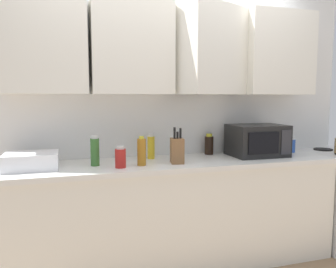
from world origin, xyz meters
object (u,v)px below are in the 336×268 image
at_px(dish_rack, 32,161).
at_px(bottle_amber_vinegar, 142,152).
at_px(bottle_blue_cleaner, 291,145).
at_px(microwave, 257,140).
at_px(knife_block, 177,150).
at_px(bottle_soy_dark, 209,145).
at_px(bottle_yellow_mustard, 151,147).
at_px(bottle_green_oil, 95,151).
at_px(bottle_red_sauce, 120,157).

bearing_deg(dish_rack, bottle_amber_vinegar, -7.50).
relative_size(dish_rack, bottle_blue_cleaner, 2.58).
height_order(microwave, knife_block, knife_block).
bearing_deg(knife_block, bottle_blue_cleaner, 9.24).
distance_m(microwave, bottle_soy_dark, 0.43).
distance_m(bottle_yellow_mustard, bottle_amber_vinegar, 0.28).
relative_size(dish_rack, bottle_amber_vinegar, 1.67).
bearing_deg(bottle_green_oil, bottle_yellow_mustard, 18.40).
bearing_deg(microwave, bottle_soy_dark, 153.50).
bearing_deg(bottle_amber_vinegar, knife_block, 1.11).
bearing_deg(bottle_yellow_mustard, dish_rack, -171.25).
xyz_separation_m(bottle_green_oil, bottle_amber_vinegar, (0.35, -0.09, -0.01)).
height_order(bottle_blue_cleaner, bottle_soy_dark, bottle_soy_dark).
distance_m(bottle_green_oil, bottle_soy_dark, 1.07).
bearing_deg(bottle_green_oil, bottle_amber_vinegar, -14.50).
height_order(bottle_red_sauce, bottle_yellow_mustard, bottle_yellow_mustard).
relative_size(knife_block, bottle_soy_dark, 1.51).
xyz_separation_m(bottle_green_oil, bottle_blue_cleaner, (1.85, 0.11, -0.04)).
xyz_separation_m(dish_rack, bottle_yellow_mustard, (0.94, 0.14, 0.05)).
relative_size(dish_rack, bottle_yellow_mustard, 1.71).
bearing_deg(bottle_red_sauce, bottle_amber_vinegar, 12.40).
bearing_deg(bottle_amber_vinegar, bottle_green_oil, 165.50).
relative_size(dish_rack, bottle_red_sauce, 2.32).
distance_m(microwave, bottle_red_sauce, 1.27).
distance_m(dish_rack, bottle_red_sauce, 0.65).
xyz_separation_m(dish_rack, bottle_amber_vinegar, (0.80, -0.11, 0.05)).
bearing_deg(bottle_red_sauce, bottle_green_oil, 144.43).
bearing_deg(microwave, bottle_green_oil, -178.60).
relative_size(dish_rack, knife_block, 1.31).
height_order(bottle_yellow_mustard, bottle_blue_cleaner, bottle_yellow_mustard).
relative_size(knife_block, bottle_green_oil, 1.24).
relative_size(dish_rack, bottle_soy_dark, 1.98).
relative_size(bottle_red_sauce, bottle_yellow_mustard, 0.74).
bearing_deg(bottle_yellow_mustard, bottle_blue_cleaner, -1.96).
height_order(dish_rack, bottle_amber_vinegar, bottle_amber_vinegar).
bearing_deg(dish_rack, bottle_blue_cleaner, 2.42).
bearing_deg(bottle_yellow_mustard, microwave, -7.52).
xyz_separation_m(microwave, knife_block, (-0.80, -0.12, -0.04)).
xyz_separation_m(bottle_yellow_mustard, bottle_blue_cleaner, (1.37, -0.05, -0.04)).
distance_m(knife_block, bottle_amber_vinegar, 0.29).
height_order(bottle_green_oil, bottle_soy_dark, bottle_green_oil).
relative_size(bottle_green_oil, bottle_amber_vinegar, 1.03).
height_order(bottle_amber_vinegar, bottle_soy_dark, bottle_amber_vinegar).
height_order(bottle_yellow_mustard, bottle_soy_dark, bottle_yellow_mustard).
distance_m(dish_rack, bottle_yellow_mustard, 0.95).
distance_m(knife_block, bottle_red_sauce, 0.46).
distance_m(bottle_blue_cleaner, bottle_soy_dark, 0.81).
relative_size(bottle_green_oil, bottle_soy_dark, 1.22).
height_order(dish_rack, bottle_red_sauce, bottle_red_sauce).
bearing_deg(dish_rack, bottle_green_oil, -2.01).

